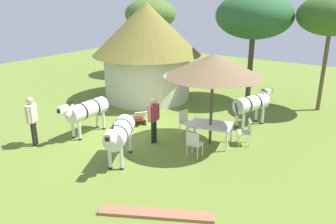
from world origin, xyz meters
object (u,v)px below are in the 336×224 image
(standing_watcher, at_px, (32,117))
(patio_chair_east_end, at_px, (185,121))
(patio_dining_table, at_px, (211,126))
(patio_chair_near_lawn, at_px, (247,131))
(guest_beside_umbrella, at_px, (154,116))
(acacia_tree_right_background, at_px, (254,16))
(patio_chair_west_end, at_px, (194,143))
(zebra_toward_hut, at_px, (252,104))
(thatched_hut, at_px, (147,46))
(zebra_nearest_camera, at_px, (119,133))
(acacia_tree_behind_hut, at_px, (150,14))
(striped_lounge_chair, at_px, (139,118))
(zebra_by_umbrella, at_px, (86,110))
(acacia_tree_far_lawn, at_px, (332,16))
(shade_umbrella, at_px, (213,65))

(standing_watcher, bearing_deg, patio_chair_east_end, 102.91)
(patio_dining_table, bearing_deg, patio_chair_near_lawn, 31.49)
(guest_beside_umbrella, distance_m, acacia_tree_right_background, 7.61)
(patio_chair_west_end, xyz_separation_m, zebra_toward_hut, (0.48, 3.81, 0.40))
(thatched_hut, height_order, acacia_tree_right_background, acacia_tree_right_background)
(patio_chair_near_lawn, distance_m, zebra_toward_hut, 2.00)
(zebra_nearest_camera, bearing_deg, standing_watcher, -14.05)
(thatched_hut, height_order, patio_chair_east_end, thatched_hut)
(zebra_nearest_camera, height_order, acacia_tree_behind_hut, acacia_tree_behind_hut)
(striped_lounge_chair, xyz_separation_m, zebra_by_umbrella, (-0.98, -1.88, 0.69))
(striped_lounge_chair, relative_size, zebra_by_umbrella, 0.40)
(patio_chair_west_end, relative_size, acacia_tree_far_lawn, 0.18)
(thatched_hut, xyz_separation_m, shade_umbrella, (5.33, -3.32, 0.19))
(zebra_toward_hut, distance_m, acacia_tree_far_lawn, 5.25)
(standing_watcher, height_order, acacia_tree_behind_hut, acacia_tree_behind_hut)
(striped_lounge_chair, distance_m, zebra_by_umbrella, 2.23)
(thatched_hut, bearing_deg, acacia_tree_far_lawn, 20.29)
(shade_umbrella, distance_m, patio_chair_east_end, 2.64)
(thatched_hut, relative_size, zebra_toward_hut, 2.58)
(acacia_tree_far_lawn, bearing_deg, zebra_nearest_camera, -114.85)
(patio_chair_near_lawn, distance_m, acacia_tree_right_background, 6.63)
(guest_beside_umbrella, distance_m, zebra_by_umbrella, 2.67)
(shade_umbrella, xyz_separation_m, zebra_by_umbrella, (-4.28, -1.81, -1.89))
(patio_dining_table, height_order, patio_chair_west_end, patio_chair_west_end)
(shade_umbrella, bearing_deg, patio_chair_east_end, 165.65)
(patio_dining_table, height_order, zebra_by_umbrella, zebra_by_umbrella)
(patio_dining_table, xyz_separation_m, striped_lounge_chair, (-3.30, 0.07, -0.41))
(thatched_hut, distance_m, patio_chair_near_lawn, 7.26)
(guest_beside_umbrella, relative_size, striped_lounge_chair, 1.77)
(patio_chair_east_end, xyz_separation_m, zebra_nearest_camera, (-0.53, -3.11, 0.43))
(shade_umbrella, bearing_deg, patio_dining_table, 0.00)
(shade_umbrella, height_order, guest_beside_umbrella, shade_umbrella)
(thatched_hut, distance_m, guest_beside_umbrella, 5.87)
(shade_umbrella, height_order, standing_watcher, shade_umbrella)
(thatched_hut, distance_m, patio_dining_table, 6.58)
(acacia_tree_behind_hut, relative_size, acacia_tree_right_background, 0.94)
(patio_chair_west_end, distance_m, zebra_by_umbrella, 4.39)
(striped_lounge_chair, bearing_deg, zebra_by_umbrella, -171.24)
(patio_chair_east_end, distance_m, patio_chair_west_end, 2.04)
(acacia_tree_far_lawn, height_order, acacia_tree_right_background, acacia_tree_right_background)
(acacia_tree_right_background, bearing_deg, acacia_tree_far_lawn, 5.20)
(patio_chair_west_end, bearing_deg, acacia_tree_right_background, 94.98)
(zebra_toward_hut, bearing_deg, zebra_nearest_camera, -92.44)
(thatched_hut, distance_m, shade_umbrella, 6.28)
(shade_umbrella, xyz_separation_m, standing_watcher, (-5.06, -3.57, -1.77))
(patio_chair_east_end, relative_size, acacia_tree_far_lawn, 0.18)
(guest_beside_umbrella, height_order, acacia_tree_behind_hut, acacia_tree_behind_hut)
(patio_chair_near_lawn, xyz_separation_m, zebra_nearest_camera, (-2.83, -3.46, 0.43))
(patio_chair_west_end, height_order, guest_beside_umbrella, guest_beside_umbrella)
(standing_watcher, xyz_separation_m, zebra_nearest_camera, (3.31, 0.77, -0.11))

